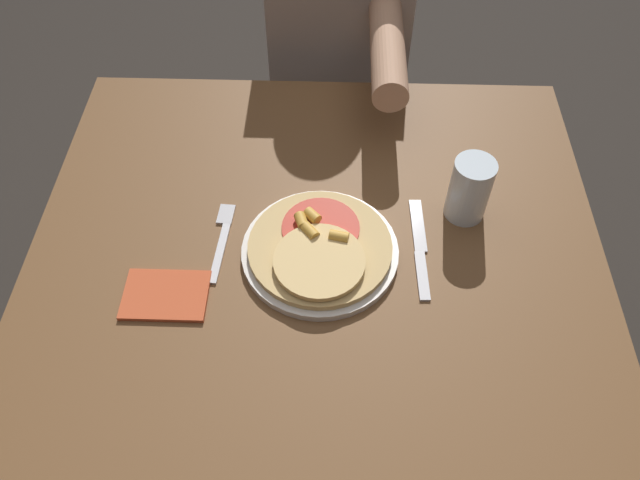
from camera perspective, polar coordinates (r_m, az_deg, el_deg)
ground_plane at (r=1.77m, az=-0.23°, el=-16.08°), size 8.00×8.00×0.00m
dining_table at (r=1.19m, az=-0.33°, el=-4.40°), size 1.01×0.93×0.77m
plate at (r=1.08m, az=-0.00°, el=-1.07°), size 0.27×0.27×0.01m
pizza at (r=1.07m, az=-0.03°, el=-0.75°), size 0.25×0.25×0.04m
fork at (r=1.12m, az=-8.92°, el=0.30°), size 0.03×0.18×0.00m
knife at (r=1.11m, az=9.13°, el=-0.86°), size 0.03×0.22×0.00m
drinking_glass at (r=1.13m, az=13.52°, el=4.53°), size 0.07×0.07×0.12m
napkin at (r=1.07m, az=-13.93°, el=-4.90°), size 0.14×0.10×0.01m
person_diner at (r=1.63m, az=1.76°, el=16.65°), size 0.33×0.52×1.21m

